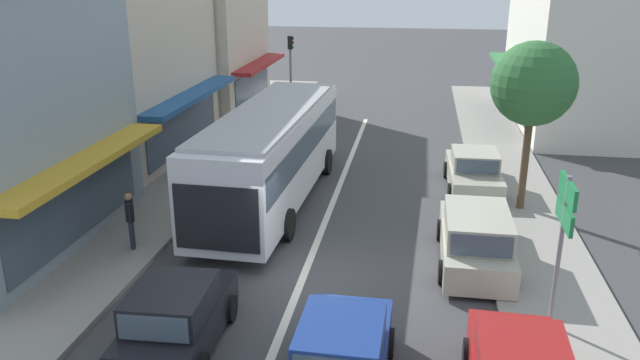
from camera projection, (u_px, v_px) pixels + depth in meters
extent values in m
plane|color=#3F3F42|center=(302.00, 279.00, 16.04)|extent=(140.00, 140.00, 0.00)
cube|color=silver|center=(326.00, 220.00, 19.78)|extent=(0.20, 28.00, 0.01)
cube|color=gray|center=(149.00, 186.00, 22.65)|extent=(5.20, 44.00, 0.14)
cube|color=gray|center=(519.00, 207.00, 20.68)|extent=(2.80, 44.00, 0.12)
cube|color=gold|center=(87.00, 161.00, 16.68)|extent=(1.10, 7.59, 0.20)
cube|color=#425160|center=(78.00, 205.00, 17.17)|extent=(0.06, 6.60, 1.80)
cube|color=beige|center=(100.00, 61.00, 25.34)|extent=(6.78, 9.26, 7.94)
cube|color=#23568E|center=(192.00, 95.00, 25.17)|extent=(1.10, 8.52, 0.20)
cube|color=#425160|center=(184.00, 126.00, 25.66)|extent=(0.06, 7.40, 1.80)
cube|color=beige|center=(180.00, 38.00, 33.54)|extent=(7.87, 8.07, 7.96)
cube|color=maroon|center=(259.00, 64.00, 33.29)|extent=(1.10, 7.42, 0.20)
cube|color=#425160|center=(253.00, 88.00, 33.77)|extent=(0.06, 6.45, 1.80)
cube|color=silver|center=(603.00, 42.00, 30.64)|extent=(7.64, 12.30, 8.25)
cube|color=#2D703D|center=(510.00, 69.00, 31.75)|extent=(1.10, 11.31, 0.20)
cube|color=#425160|center=(516.00, 94.00, 32.11)|extent=(0.06, 9.84, 1.80)
cube|color=silver|center=(272.00, 152.00, 20.79)|extent=(2.84, 10.87, 2.70)
cube|color=#425160|center=(272.00, 141.00, 20.66)|extent=(2.86, 10.44, 0.90)
cube|color=black|center=(216.00, 219.00, 15.81)|extent=(2.25, 0.13, 1.76)
cube|color=#A8A8AC|center=(271.00, 111.00, 20.33)|extent=(2.69, 10.01, 0.12)
cylinder|color=black|center=(265.00, 158.00, 24.54)|extent=(0.29, 0.97, 0.96)
cylinder|color=black|center=(327.00, 162.00, 24.08)|extent=(0.29, 0.97, 0.96)
cylinder|color=black|center=(207.00, 218.00, 18.67)|extent=(0.29, 0.97, 0.96)
cylinder|color=black|center=(288.00, 225.00, 18.22)|extent=(0.29, 0.97, 0.96)
cube|color=navy|center=(341.00, 339.00, 11.32)|extent=(1.54, 1.92, 0.64)
cube|color=#425160|center=(348.00, 312.00, 12.22)|extent=(1.40, 0.08, 0.54)
cylinder|color=black|center=(311.00, 335.00, 13.06)|extent=(0.19, 0.62, 0.62)
cylinder|color=black|center=(389.00, 343.00, 12.79)|extent=(0.19, 0.62, 0.62)
cube|color=black|center=(179.00, 325.00, 13.06)|extent=(1.79, 3.76, 0.76)
cube|color=black|center=(171.00, 302.00, 12.55)|extent=(1.60, 1.96, 0.64)
cube|color=#425160|center=(186.00, 280.00, 13.46)|extent=(1.40, 0.12, 0.54)
cube|color=#425160|center=(153.00, 329.00, 11.64)|extent=(1.37, 0.12, 0.51)
cylinder|color=black|center=(161.00, 304.00, 14.26)|extent=(0.21, 0.63, 0.62)
cylinder|color=black|center=(231.00, 308.00, 14.08)|extent=(0.21, 0.63, 0.62)
cube|color=#425160|center=(517.00, 330.00, 11.59)|extent=(1.40, 0.10, 0.54)
cylinder|color=black|center=(468.00, 354.00, 12.44)|extent=(0.20, 0.63, 0.62)
cube|color=#B7B29E|center=(475.00, 245.00, 16.81)|extent=(1.77, 4.51, 0.76)
cube|color=#B7B29E|center=(478.00, 225.00, 16.25)|extent=(1.65, 2.60, 0.68)
cube|color=#425160|center=(474.00, 207.00, 17.49)|extent=(1.51, 0.06, 0.58)
cube|color=#425160|center=(482.00, 246.00, 15.02)|extent=(1.48, 0.06, 0.54)
cylinder|color=black|center=(440.00, 230.00, 18.28)|extent=(0.18, 0.62, 0.62)
cylinder|color=black|center=(502.00, 234.00, 18.01)|extent=(0.18, 0.62, 0.62)
cylinder|color=black|center=(442.00, 272.00, 15.76)|extent=(0.18, 0.62, 0.62)
cylinder|color=black|center=(514.00, 277.00, 15.49)|extent=(0.18, 0.62, 0.62)
cube|color=#B7B29E|center=(473.00, 176.00, 22.35)|extent=(1.85, 4.25, 0.72)
cube|color=#B7B29E|center=(475.00, 159.00, 22.04)|extent=(1.61, 1.85, 0.60)
cube|color=#425160|center=(472.00, 152.00, 22.90)|extent=(1.44, 0.10, 0.51)
cube|color=#425160|center=(478.00, 167.00, 21.18)|extent=(1.41, 0.10, 0.48)
cylinder|color=black|center=(446.00, 170.00, 23.70)|extent=(0.20, 0.63, 0.62)
cylinder|color=black|center=(493.00, 171.00, 23.49)|extent=(0.20, 0.63, 0.62)
cylinder|color=black|center=(451.00, 192.00, 21.34)|extent=(0.20, 0.63, 0.62)
cylinder|color=black|center=(502.00, 194.00, 21.12)|extent=(0.20, 0.63, 0.62)
cylinder|color=gray|center=(291.00, 76.00, 33.19)|extent=(0.12, 0.12, 4.20)
cube|color=black|center=(290.00, 43.00, 32.62)|extent=(0.24, 0.24, 0.68)
sphere|color=black|center=(293.00, 38.00, 32.53)|extent=(0.13, 0.13, 0.13)
sphere|color=black|center=(293.00, 43.00, 32.60)|extent=(0.13, 0.13, 0.13)
sphere|color=green|center=(293.00, 47.00, 32.67)|extent=(0.13, 0.13, 0.13)
cylinder|color=gray|center=(559.00, 256.00, 13.22)|extent=(0.10, 0.10, 3.60)
cube|color=#19753D|center=(568.00, 190.00, 12.72)|extent=(0.08, 1.40, 0.44)
cube|color=white|center=(570.00, 190.00, 12.71)|extent=(0.01, 1.10, 0.10)
cube|color=#19753D|center=(565.00, 215.00, 12.90)|extent=(0.08, 1.40, 0.44)
cube|color=white|center=(567.00, 215.00, 12.89)|extent=(0.01, 1.10, 0.10)
cylinder|color=brown|center=(525.00, 163.00, 20.00)|extent=(0.24, 0.24, 3.30)
cylinder|color=brown|center=(529.00, 99.00, 19.76)|extent=(0.10, 0.92, 0.77)
cylinder|color=brown|center=(543.00, 94.00, 19.22)|extent=(0.73, 0.10, 1.24)
cylinder|color=brown|center=(533.00, 105.00, 19.06)|extent=(0.10, 0.72, 0.73)
cylinder|color=brown|center=(519.00, 97.00, 19.37)|extent=(0.86, 0.10, 1.04)
sphere|color=#2D6633|center=(534.00, 84.00, 19.17)|extent=(2.62, 2.62, 2.62)
cylinder|color=#4C4742|center=(250.00, 139.00, 27.02)|extent=(0.14, 0.14, 0.84)
cylinder|color=#4C4742|center=(247.00, 139.00, 26.89)|extent=(0.14, 0.14, 0.84)
cube|color=#3351A8|center=(248.00, 123.00, 26.73)|extent=(0.36, 0.42, 0.56)
sphere|color=tan|center=(248.00, 114.00, 26.60)|extent=(0.22, 0.22, 0.22)
cylinder|color=#3351A8|center=(252.00, 122.00, 26.91)|extent=(0.09, 0.09, 0.54)
cylinder|color=#3351A8|center=(244.00, 124.00, 26.54)|extent=(0.09, 0.09, 0.54)
cube|color=maroon|center=(244.00, 129.00, 26.54)|extent=(0.26, 0.20, 0.22)
cylinder|color=#232838|center=(132.00, 233.00, 17.48)|extent=(0.14, 0.14, 0.84)
cylinder|color=#232838|center=(132.00, 235.00, 17.31)|extent=(0.14, 0.14, 0.84)
cube|color=black|center=(130.00, 211.00, 17.17)|extent=(0.35, 0.42, 0.56)
sphere|color=#9E7051|center=(128.00, 197.00, 17.04)|extent=(0.22, 0.22, 0.22)
cylinder|color=black|center=(130.00, 207.00, 17.38)|extent=(0.09, 0.09, 0.54)
cylinder|color=black|center=(129.00, 214.00, 16.95)|extent=(0.09, 0.09, 0.54)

